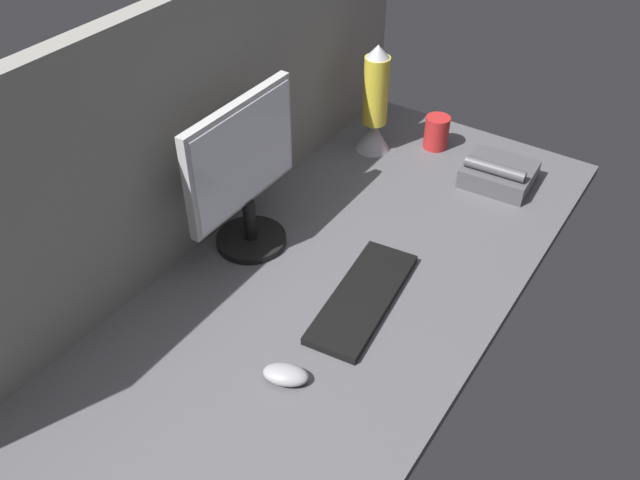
{
  "coord_description": "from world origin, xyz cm",
  "views": [
    {
      "loc": [
        -95.4,
        -63.4,
        110.81
      ],
      "look_at": [
        1.89,
        0.0,
        14.0
      ],
      "focal_mm": 37.56,
      "sensor_mm": 36.0,
      "label": 1
    }
  ],
  "objects_px": {
    "lava_lamp": "(375,108)",
    "desk_phone": "(498,174)",
    "monitor": "(244,172)",
    "mouse": "(286,375)",
    "keyboard": "(363,297)",
    "mug_red_plastic": "(437,132)"
  },
  "relations": [
    {
      "from": "mouse",
      "to": "lava_lamp",
      "type": "distance_m",
      "value": 0.93
    },
    {
      "from": "mouse",
      "to": "lava_lamp",
      "type": "bearing_deg",
      "value": -2.02
    },
    {
      "from": "keyboard",
      "to": "mug_red_plastic",
      "type": "bearing_deg",
      "value": 6.15
    },
    {
      "from": "monitor",
      "to": "keyboard",
      "type": "xyz_separation_m",
      "value": [
        -0.02,
        -0.35,
        -0.21
      ]
    },
    {
      "from": "monitor",
      "to": "lava_lamp",
      "type": "xyz_separation_m",
      "value": [
        0.56,
        -0.04,
        -0.07
      ]
    },
    {
      "from": "lava_lamp",
      "to": "desk_phone",
      "type": "xyz_separation_m",
      "value": [
        0.04,
        -0.39,
        -0.11
      ]
    },
    {
      "from": "lava_lamp",
      "to": "mouse",
      "type": "bearing_deg",
      "value": -160.94
    },
    {
      "from": "monitor",
      "to": "mouse",
      "type": "relative_size",
      "value": 4.14
    },
    {
      "from": "mug_red_plastic",
      "to": "lava_lamp",
      "type": "distance_m",
      "value": 0.21
    },
    {
      "from": "lava_lamp",
      "to": "desk_phone",
      "type": "bearing_deg",
      "value": -84.38
    },
    {
      "from": "keyboard",
      "to": "mouse",
      "type": "height_order",
      "value": "mouse"
    },
    {
      "from": "monitor",
      "to": "desk_phone",
      "type": "relative_size",
      "value": 2.0
    },
    {
      "from": "keyboard",
      "to": "monitor",
      "type": "bearing_deg",
      "value": 79.56
    },
    {
      "from": "monitor",
      "to": "keyboard",
      "type": "distance_m",
      "value": 0.41
    },
    {
      "from": "mouse",
      "to": "desk_phone",
      "type": "height_order",
      "value": "desk_phone"
    },
    {
      "from": "monitor",
      "to": "lava_lamp",
      "type": "bearing_deg",
      "value": -3.9
    },
    {
      "from": "lava_lamp",
      "to": "mug_red_plastic",
      "type": "bearing_deg",
      "value": -52.94
    },
    {
      "from": "lava_lamp",
      "to": "desk_phone",
      "type": "height_order",
      "value": "lava_lamp"
    },
    {
      "from": "monitor",
      "to": "mouse",
      "type": "distance_m",
      "value": 0.5
    },
    {
      "from": "mouse",
      "to": "lava_lamp",
      "type": "xyz_separation_m",
      "value": [
        0.87,
        0.3,
        0.12
      ]
    },
    {
      "from": "mug_red_plastic",
      "to": "lava_lamp",
      "type": "xyz_separation_m",
      "value": [
        -0.12,
        0.16,
        0.09
      ]
    },
    {
      "from": "mouse",
      "to": "monitor",
      "type": "bearing_deg",
      "value": 26.56
    }
  ]
}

